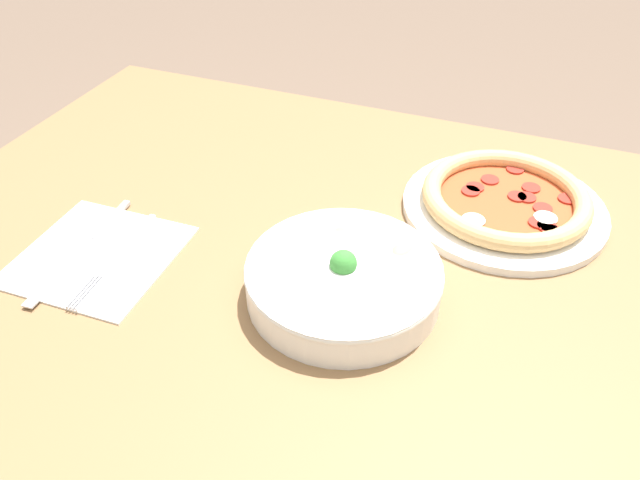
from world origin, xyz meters
TOP-DOWN VIEW (x-y plane):
  - dining_table at (0.00, 0.00)m, footprint 1.36×0.83m
  - pizza at (-0.11, -0.17)m, footprint 0.28×0.28m
  - bowl at (0.04, 0.07)m, footprint 0.23×0.23m
  - napkin at (0.36, 0.12)m, footprint 0.19×0.19m
  - fork at (0.33, 0.11)m, footprint 0.02×0.19m
  - knife at (0.39, 0.11)m, footprint 0.03×0.22m

SIDE VIEW (x-z plane):
  - dining_table at x=0.00m, z-range 0.27..1.02m
  - napkin at x=0.36m, z-range 0.75..0.75m
  - knife at x=0.39m, z-range 0.75..0.76m
  - fork at x=0.33m, z-range 0.75..0.76m
  - pizza at x=-0.11m, z-range 0.75..0.79m
  - bowl at x=0.04m, z-range 0.74..0.81m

